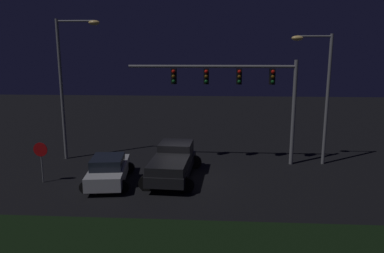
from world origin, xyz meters
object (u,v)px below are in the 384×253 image
Objects in this scene: car_sedan at (109,170)px; street_lamp_left at (69,74)px; pickup_truck at (173,160)px; traffic_signal_gantry at (239,84)px; street_lamp_right at (320,84)px; stop_sign at (41,155)px.

car_sedan is 7.49m from street_lamp_left.
traffic_signal_gantry is (3.78, 2.99, 4.03)m from pickup_truck.
pickup_truck is 10.10m from street_lamp_right.
traffic_signal_gantry is 4.91m from street_lamp_right.
stop_sign is at bearing -89.30° from street_lamp_left.
street_lamp_right reaches higher than pickup_truck.
stop_sign is (-10.75, -4.22, -3.47)m from traffic_signal_gantry.
street_lamp_right is at bearing -66.60° from pickup_truck.
pickup_truck is at bearing 10.06° from stop_sign.
car_sedan is at bearing 110.80° from pickup_truck.
street_lamp_left is at bearing 32.36° from car_sedan.
pickup_truck is 3.55m from car_sedan.
street_lamp_left is 15.72m from street_lamp_right.
traffic_signal_gantry is at bearing -68.04° from car_sedan.
pickup_truck is at bearing -80.04° from car_sedan.
street_lamp_right is at bearing 15.76° from stop_sign.
street_lamp_left is 6.08m from stop_sign.
street_lamp_right is 16.64m from stop_sign.
street_lamp_left reaches higher than street_lamp_right.
street_lamp_left reaches higher than pickup_truck.
stop_sign reaches higher than pickup_truck.
car_sedan is at bearing -150.49° from traffic_signal_gantry.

